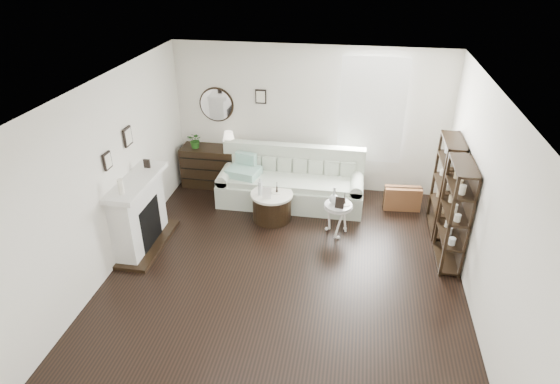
% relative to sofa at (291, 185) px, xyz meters
% --- Properties ---
extents(room, '(5.50, 5.50, 5.50)m').
position_rel_sofa_xyz_m(room, '(0.96, 0.62, 1.26)').
color(room, black).
rests_on(room, ground).
extents(fireplace, '(0.50, 1.40, 1.84)m').
position_rel_sofa_xyz_m(fireplace, '(-2.08, -1.78, 0.21)').
color(fireplace, white).
rests_on(fireplace, ground).
extents(shelf_unit_far, '(0.30, 0.80, 1.60)m').
position_rel_sofa_xyz_m(shelf_unit_far, '(2.56, -0.53, 0.47)').
color(shelf_unit_far, black).
rests_on(shelf_unit_far, ground).
extents(shelf_unit_near, '(0.30, 0.80, 1.60)m').
position_rel_sofa_xyz_m(shelf_unit_near, '(2.56, -1.43, 0.47)').
color(shelf_unit_near, black).
rests_on(shelf_unit_near, ground).
extents(sofa, '(2.58, 0.89, 1.00)m').
position_rel_sofa_xyz_m(sofa, '(0.00, 0.00, 0.00)').
color(sofa, beige).
rests_on(sofa, ground).
extents(quilt, '(0.64, 0.56, 0.14)m').
position_rel_sofa_xyz_m(quilt, '(-0.84, -0.13, 0.25)').
color(quilt, '#248458').
rests_on(quilt, sofa).
extents(suitcase, '(0.65, 0.26, 0.42)m').
position_rel_sofa_xyz_m(suitcase, '(1.99, 0.04, -0.12)').
color(suitcase, brown).
rests_on(suitcase, ground).
extents(dresser, '(1.17, 0.50, 0.78)m').
position_rel_sofa_xyz_m(dresser, '(-1.58, 0.39, 0.06)').
color(dresser, black).
rests_on(dresser, ground).
extents(table_lamp, '(0.29, 0.29, 0.35)m').
position_rel_sofa_xyz_m(table_lamp, '(-1.24, 0.39, 0.63)').
color(table_lamp, white).
rests_on(table_lamp, dresser).
extents(potted_plant, '(0.30, 0.27, 0.31)m').
position_rel_sofa_xyz_m(potted_plant, '(-1.88, 0.34, 0.61)').
color(potted_plant, '#225819').
rests_on(potted_plant, dresser).
extents(drum_table, '(0.72, 0.72, 0.50)m').
position_rel_sofa_xyz_m(drum_table, '(-0.23, -0.68, -0.08)').
color(drum_table, black).
rests_on(drum_table, ground).
extents(pedestal_table, '(0.45, 0.45, 0.55)m').
position_rel_sofa_xyz_m(pedestal_table, '(0.90, -0.95, 0.17)').
color(pedestal_table, silver).
rests_on(pedestal_table, ground).
extents(eiffel_drum, '(0.11, 0.11, 0.17)m').
position_rel_sofa_xyz_m(eiffel_drum, '(-0.15, -0.63, 0.25)').
color(eiffel_drum, black).
rests_on(eiffel_drum, drum_table).
extents(bottle_drum, '(0.07, 0.07, 0.31)m').
position_rel_sofa_xyz_m(bottle_drum, '(-0.41, -0.76, 0.32)').
color(bottle_drum, silver).
rests_on(bottle_drum, drum_table).
extents(card_frame_drum, '(0.16, 0.07, 0.20)m').
position_rel_sofa_xyz_m(card_frame_drum, '(-0.28, -0.86, 0.26)').
color(card_frame_drum, white).
rests_on(card_frame_drum, drum_table).
extents(eiffel_ped, '(0.12, 0.12, 0.19)m').
position_rel_sofa_xyz_m(eiffel_ped, '(0.99, -0.92, 0.31)').
color(eiffel_ped, black).
rests_on(eiffel_ped, pedestal_table).
extents(flask_ped, '(0.16, 0.16, 0.29)m').
position_rel_sofa_xyz_m(flask_ped, '(0.82, -0.93, 0.36)').
color(flask_ped, silver).
rests_on(flask_ped, pedestal_table).
extents(card_frame_ped, '(0.15, 0.08, 0.19)m').
position_rel_sofa_xyz_m(card_frame_ped, '(0.92, -1.06, 0.31)').
color(card_frame_ped, black).
rests_on(card_frame_ped, pedestal_table).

